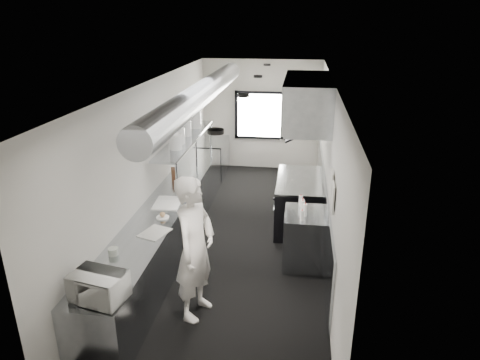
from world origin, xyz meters
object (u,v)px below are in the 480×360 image
(squeeze_bottle_d, at_px, (302,204))
(squeeze_bottle_b, at_px, (305,210))
(exhaust_hood, at_px, (307,102))
(bottle_station, at_px, (304,239))
(microwave, at_px, (98,287))
(small_plate, at_px, (163,217))
(squeeze_bottle_e, at_px, (301,201))
(deli_tub_a, at_px, (97,271))
(far_work_table, at_px, (212,158))
(prep_counter, at_px, (169,224))
(plate_stack_c, at_px, (186,128))
(squeeze_bottle_c, at_px, (303,206))
(cutting_board, at_px, (167,203))
(line_cook, at_px, (195,248))
(knife_block, at_px, (174,174))
(deli_tub_b, at_px, (113,251))
(plate_stack_b, at_px, (179,136))
(plate_stack_d, at_px, (195,118))
(range, at_px, (298,202))
(pass_shelf, at_px, (186,140))
(squeeze_bottle_a, at_px, (302,216))
(plate_stack_a, at_px, (176,142))

(squeeze_bottle_d, bearing_deg, squeeze_bottle_b, -81.37)
(exhaust_hood, height_order, bottle_station, exhaust_hood)
(microwave, bearing_deg, squeeze_bottle_d, 62.66)
(exhaust_hood, xyz_separation_m, small_plate, (-2.12, -1.87, -1.48))
(exhaust_hood, relative_size, squeeze_bottle_e, 12.18)
(deli_tub_a, bearing_deg, far_work_table, 88.41)
(deli_tub_a, relative_size, small_plate, 0.78)
(prep_counter, distance_m, squeeze_bottle_d, 2.31)
(plate_stack_c, bearing_deg, squeeze_bottle_c, -37.98)
(cutting_board, bearing_deg, far_work_table, 90.67)
(plate_stack_c, height_order, squeeze_bottle_c, plate_stack_c)
(line_cook, height_order, knife_block, line_cook)
(knife_block, height_order, squeeze_bottle_e, knife_block)
(deli_tub_b, xyz_separation_m, plate_stack_b, (0.10, 2.90, 0.77))
(plate_stack_d, xyz_separation_m, squeeze_bottle_b, (2.34, -2.62, -0.77))
(range, bearing_deg, squeeze_bottle_b, -86.27)
(squeeze_bottle_b, bearing_deg, knife_block, 152.64)
(bottle_station, height_order, far_work_table, same)
(pass_shelf, xyz_separation_m, bottle_station, (2.34, -1.70, -1.09))
(small_plate, bearing_deg, prep_counter, 100.96)
(pass_shelf, xyz_separation_m, range, (2.23, -0.30, -1.07))
(range, xyz_separation_m, squeeze_bottle_d, (0.06, -1.23, 0.51))
(bottle_station, xyz_separation_m, squeeze_bottle_c, (-0.05, 0.04, 0.54))
(deli_tub_a, bearing_deg, range, 55.96)
(deli_tub_b, height_order, squeeze_bottle_a, squeeze_bottle_a)
(squeeze_bottle_c, bearing_deg, squeeze_bottle_b, -75.67)
(bottle_station, height_order, squeeze_bottle_a, squeeze_bottle_a)
(plate_stack_a, bearing_deg, squeeze_bottle_b, -24.19)
(deli_tub_b, xyz_separation_m, small_plate, (0.30, 1.14, -0.04))
(deli_tub_b, distance_m, cutting_board, 1.69)
(cutting_board, relative_size, plate_stack_b, 1.85)
(far_work_table, distance_m, squeeze_bottle_b, 4.64)
(knife_block, xyz_separation_m, plate_stack_b, (0.09, 0.12, 0.71))
(squeeze_bottle_a, bearing_deg, line_cook, -138.77)
(line_cook, height_order, squeeze_bottle_b, line_cook)
(plate_stack_d, bearing_deg, squeeze_bottle_e, -44.77)
(line_cook, distance_m, small_plate, 1.24)
(microwave, bearing_deg, plate_stack_a, 103.07)
(line_cook, bearing_deg, plate_stack_c, 30.63)
(deli_tub_b, bearing_deg, plate_stack_d, 88.44)
(exhaust_hood, relative_size, plate_stack_d, 5.50)
(microwave, xyz_separation_m, squeeze_bottle_a, (2.17, 2.26, -0.08))
(line_cook, distance_m, plate_stack_b, 3.00)
(squeeze_bottle_b, bearing_deg, prep_counter, 172.50)
(exhaust_hood, relative_size, plate_stack_c, 7.33)
(exhaust_hood, height_order, knife_block, exhaust_hood)
(deli_tub_b, bearing_deg, range, 52.01)
(deli_tub_a, distance_m, squeeze_bottle_c, 3.22)
(squeeze_bottle_e, bearing_deg, line_cook, -127.68)
(plate_stack_d, bearing_deg, plate_stack_b, -90.61)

